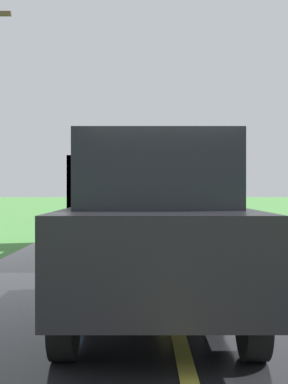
{
  "coord_description": "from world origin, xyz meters",
  "views": [
    {
      "loc": [
        -0.33,
        -0.79,
        1.47
      ],
      "look_at": [
        -0.36,
        13.81,
        1.4
      ],
      "focal_mm": 49.94,
      "sensor_mm": 36.0,
      "label": 1
    }
  ],
  "objects": [
    {
      "name": "following_car",
      "position": [
        -0.21,
        4.77,
        1.07
      ],
      "size": [
        1.74,
        4.1,
        1.92
      ],
      "color": "black",
      "rests_on": "road_surface"
    },
    {
      "name": "banana_truck_far",
      "position": [
        -0.87,
        26.14,
        1.47
      ],
      "size": [
        2.38,
        5.81,
        2.8
      ],
      "color": "#2D2D30",
      "rests_on": "road_surface"
    },
    {
      "name": "banana_truck_near",
      "position": [
        -0.57,
        12.3,
        1.46
      ],
      "size": [
        2.38,
        5.82,
        2.8
      ],
      "color": "#2D2D30",
      "rests_on": "road_surface"
    }
  ]
}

